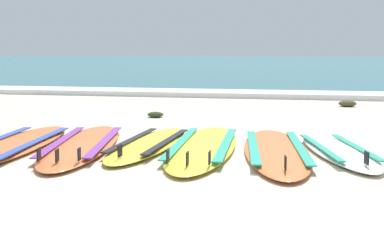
% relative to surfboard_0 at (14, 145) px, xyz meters
% --- Properties ---
extents(ground_plane, '(80.00, 80.00, 0.00)m').
position_rel_surfboard_0_xyz_m(ground_plane, '(1.97, -0.00, -0.04)').
color(ground_plane, beige).
extents(sea, '(80.00, 60.00, 0.10)m').
position_rel_surfboard_0_xyz_m(sea, '(1.97, 35.84, 0.01)').
color(sea, teal).
rests_on(sea, ground).
extents(wave_foam_strip, '(80.00, 1.07, 0.11)m').
position_rel_surfboard_0_xyz_m(wave_foam_strip, '(1.97, 6.38, 0.02)').
color(wave_foam_strip, white).
rests_on(wave_foam_strip, ground).
extents(surfboard_0, '(0.92, 2.65, 0.18)m').
position_rel_surfboard_0_xyz_m(surfboard_0, '(0.00, 0.00, 0.00)').
color(surfboard_0, orange).
rests_on(surfboard_0, ground).
extents(surfboard_1, '(1.10, 2.62, 0.18)m').
position_rel_surfboard_0_xyz_m(surfboard_1, '(0.70, 0.16, 0.00)').
color(surfboard_1, orange).
rests_on(surfboard_1, ground).
extents(surfboard_2, '(0.62, 2.16, 0.18)m').
position_rel_surfboard_0_xyz_m(surfboard_2, '(1.37, 0.33, 0.00)').
color(surfboard_2, yellow).
rests_on(surfboard_2, ground).
extents(surfboard_3, '(0.76, 2.61, 0.18)m').
position_rel_surfboard_0_xyz_m(surfboard_3, '(1.95, 0.30, 0.00)').
color(surfboard_3, yellow).
rests_on(surfboard_3, ground).
extents(surfboard_4, '(0.89, 2.54, 0.18)m').
position_rel_surfboard_0_xyz_m(surfboard_4, '(2.69, 0.26, 0.00)').
color(surfboard_4, orange).
rests_on(surfboard_4, ground).
extents(surfboard_5, '(0.91, 2.02, 0.18)m').
position_rel_surfboard_0_xyz_m(surfboard_5, '(3.29, 0.35, 0.00)').
color(surfboard_5, silver).
rests_on(surfboard_5, ground).
extents(seaweed_clump_near_shoreline, '(0.31, 0.25, 0.11)m').
position_rel_surfboard_0_xyz_m(seaweed_clump_near_shoreline, '(3.80, 4.74, 0.02)').
color(seaweed_clump_near_shoreline, '#4C4228').
rests_on(seaweed_clump_near_shoreline, ground).
extents(seaweed_clump_mid_sand, '(0.25, 0.20, 0.09)m').
position_rel_surfboard_0_xyz_m(seaweed_clump_mid_sand, '(0.80, 2.64, 0.01)').
color(seaweed_clump_mid_sand, '#2D381E').
rests_on(seaweed_clump_mid_sand, ground).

